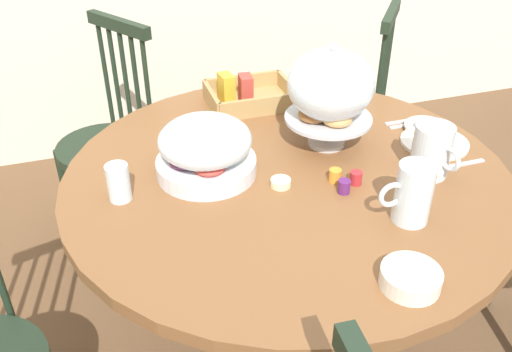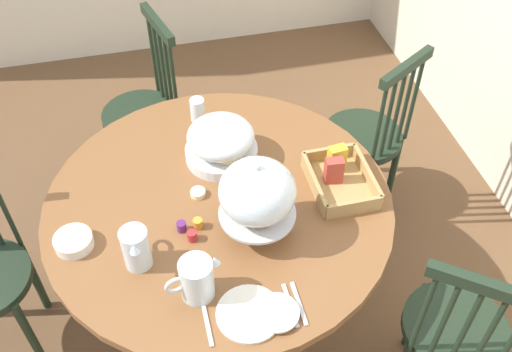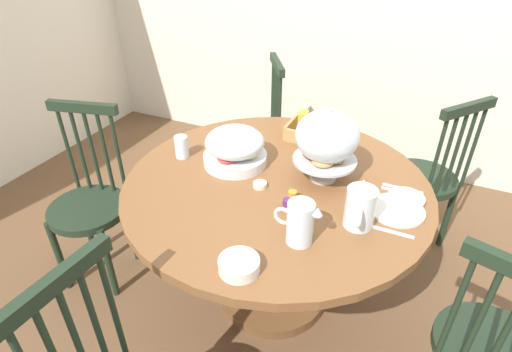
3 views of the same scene
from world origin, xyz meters
The scene contains 21 objects.
ground_plane centered at (0.00, 0.00, 0.00)m, with size 10.00×10.00×0.00m, color brown.
dining_table centered at (-0.14, 0.18, 0.56)m, with size 1.36×1.36×0.74m.
windsor_chair_near_window centered at (-1.09, -0.04, 0.45)m, with size 0.42×0.42×0.97m.
windsor_chair_far_side centered at (0.47, 0.95, 0.45)m, with size 0.46×0.46×0.97m.
windsor_chair_host_seat centered at (-0.63, 1.02, 0.45)m, with size 0.46×0.46×0.97m.
pastry_stand_with_dome centered at (0.04, 0.29, 0.94)m, with size 0.28×0.28×0.34m.
fruit_platter_covered centered at (-0.37, 0.24, 0.83)m, with size 0.30×0.30×0.18m.
orange_juice_pitcher centered at (0.26, 0.03, 0.81)m, with size 0.11×0.20×0.16m.
milk_pitcher centered at (0.09, -0.15, 0.82)m, with size 0.18×0.10×0.17m.
cereal_basket centered at (-0.11, 0.66, 0.77)m, with size 0.32×0.24×0.12m.
china_plate_large centered at (0.38, 0.18, 0.75)m, with size 0.22×0.22×0.01m, color white.
china_plate_small centered at (0.41, 0.27, 0.76)m, with size 0.15×0.15×0.01m, color white.
cereal_bowl centered at (-0.04, -0.37, 0.76)m, with size 0.14×0.14×0.04m, color white.
drinking_glass centered at (-0.63, 0.19, 0.80)m, with size 0.06×0.06×0.11m, color silver.
butter_dish centered at (-0.18, 0.11, 0.75)m, with size 0.06×0.06×0.02m, color beige.
jam_jar_strawberry centered at (0.03, 0.05, 0.76)m, with size 0.04×0.04×0.04m, color #B7282D.
jam_jar_apricot centered at (-0.02, 0.08, 0.76)m, with size 0.04×0.04×0.04m, color orange.
jam_jar_grape centered at (-0.02, 0.02, 0.76)m, with size 0.04×0.04×0.04m, color #5B2366.
table_knife centered at (0.38, 0.32, 0.74)m, with size 0.17×0.01×0.01m, color silver.
dinner_fork centered at (0.38, 0.35, 0.74)m, with size 0.17×0.01×0.01m, color silver.
soup_spoon centered at (0.38, 0.04, 0.74)m, with size 0.17×0.01×0.01m, color silver.
Camera 2 is at (1.37, -0.04, 2.43)m, focal length 41.04 mm.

